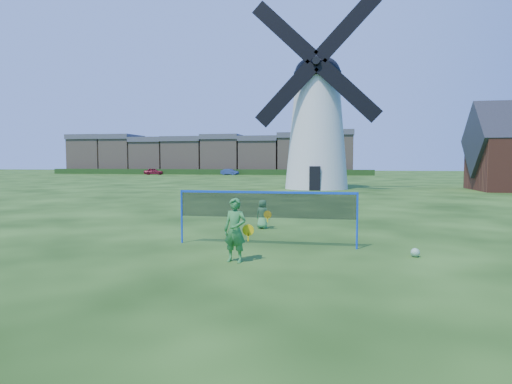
{
  "coord_description": "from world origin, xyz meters",
  "views": [
    {
      "loc": [
        2.48,
        -11.71,
        2.37
      ],
      "look_at": [
        0.2,
        0.5,
        1.5
      ],
      "focal_mm": 30.28,
      "sensor_mm": 36.0,
      "label": 1
    }
  ],
  "objects_px": {
    "player_boy": "(263,214)",
    "car_left": "(154,172)",
    "play_ball": "(415,253)",
    "car_right": "(230,172)",
    "windmill": "(317,123)",
    "player_girl": "(235,230)",
    "badminton_net": "(266,206)"
  },
  "relations": [
    {
      "from": "player_boy",
      "to": "car_left",
      "type": "height_order",
      "value": "car_left"
    },
    {
      "from": "play_ball",
      "to": "car_right",
      "type": "bearing_deg",
      "value": 107.97
    },
    {
      "from": "windmill",
      "to": "car_left",
      "type": "relative_size",
      "value": 4.56
    },
    {
      "from": "player_boy",
      "to": "car_left",
      "type": "bearing_deg",
      "value": -43.68
    },
    {
      "from": "play_ball",
      "to": "car_left",
      "type": "height_order",
      "value": "car_left"
    },
    {
      "from": "windmill",
      "to": "player_boy",
      "type": "xyz_separation_m",
      "value": [
        -0.81,
        -23.44,
        -5.28
      ]
    },
    {
      "from": "car_left",
      "to": "car_right",
      "type": "height_order",
      "value": "car_left"
    },
    {
      "from": "player_girl",
      "to": "car_right",
      "type": "height_order",
      "value": "player_girl"
    },
    {
      "from": "play_ball",
      "to": "car_right",
      "type": "xyz_separation_m",
      "value": [
        -21.04,
        64.86,
        0.43
      ]
    },
    {
      "from": "car_right",
      "to": "play_ball",
      "type": "bearing_deg",
      "value": -143.57
    },
    {
      "from": "play_ball",
      "to": "badminton_net",
      "type": "bearing_deg",
      "value": 169.36
    },
    {
      "from": "car_left",
      "to": "player_boy",
      "type": "bearing_deg",
      "value": -167.44
    },
    {
      "from": "badminton_net",
      "to": "car_left",
      "type": "xyz_separation_m",
      "value": [
        -31.0,
        62.24,
        -0.54
      ]
    },
    {
      "from": "player_girl",
      "to": "car_right",
      "type": "xyz_separation_m",
      "value": [
        -16.74,
        66.22,
        -0.22
      ]
    },
    {
      "from": "player_girl",
      "to": "player_boy",
      "type": "relative_size",
      "value": 1.48
    },
    {
      "from": "player_girl",
      "to": "badminton_net",
      "type": "bearing_deg",
      "value": 91.11
    },
    {
      "from": "player_boy",
      "to": "car_right",
      "type": "bearing_deg",
      "value": -55.73
    },
    {
      "from": "play_ball",
      "to": "player_boy",
      "type": "bearing_deg",
      "value": 139.62
    },
    {
      "from": "player_boy",
      "to": "play_ball",
      "type": "relative_size",
      "value": 4.67
    },
    {
      "from": "play_ball",
      "to": "player_girl",
      "type": "bearing_deg",
      "value": -162.53
    },
    {
      "from": "play_ball",
      "to": "car_left",
      "type": "bearing_deg",
      "value": 118.99
    },
    {
      "from": "badminton_net",
      "to": "car_right",
      "type": "bearing_deg",
      "value": 104.97
    },
    {
      "from": "windmill",
      "to": "car_right",
      "type": "bearing_deg",
      "value": 114.75
    },
    {
      "from": "player_boy",
      "to": "car_right",
      "type": "distance_m",
      "value": 63.21
    },
    {
      "from": "badminton_net",
      "to": "play_ball",
      "type": "height_order",
      "value": "badminton_net"
    },
    {
      "from": "player_boy",
      "to": "car_right",
      "type": "relative_size",
      "value": 0.31
    },
    {
      "from": "badminton_net",
      "to": "play_ball",
      "type": "distance_m",
      "value": 4.09
    },
    {
      "from": "car_left",
      "to": "badminton_net",
      "type": "bearing_deg",
      "value": -168.15
    },
    {
      "from": "play_ball",
      "to": "windmill",
      "type": "bearing_deg",
      "value": 97.75
    },
    {
      "from": "car_left",
      "to": "car_right",
      "type": "distance_m",
      "value": 13.98
    },
    {
      "from": "player_boy",
      "to": "badminton_net",
      "type": "bearing_deg",
      "value": 120.68
    },
    {
      "from": "windmill",
      "to": "car_left",
      "type": "distance_m",
      "value": 47.66
    }
  ]
}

